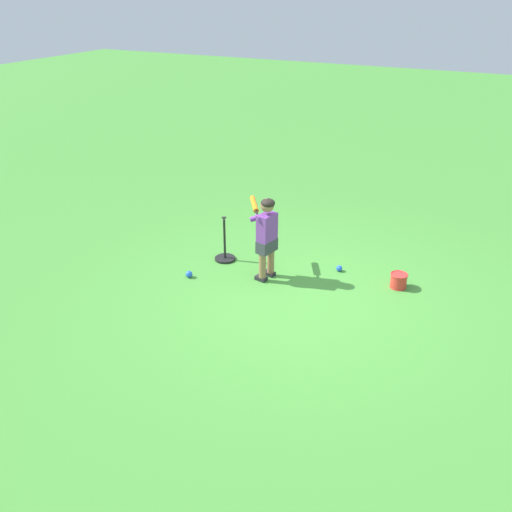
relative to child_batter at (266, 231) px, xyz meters
name	(u,v)px	position (x,y,z in m)	size (l,w,h in m)	color
ground_plane	(297,298)	(-0.56, 0.31, -0.65)	(40.00, 40.00, 0.00)	#479338
child_batter	(266,231)	(0.00, 0.00, 0.00)	(0.57, 0.63, 1.08)	#232328
play_ball_by_bucket	(339,268)	(-0.79, -0.58, -0.61)	(0.08, 0.08, 0.08)	blue
play_ball_near_batter	(189,274)	(0.87, 0.44, -0.61)	(0.09, 0.09, 0.09)	blue
batting_tee	(225,253)	(0.71, -0.20, -0.55)	(0.28, 0.28, 0.62)	black
toy_bucket	(399,280)	(-1.58, -0.50, -0.55)	(0.22, 0.22, 0.19)	red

